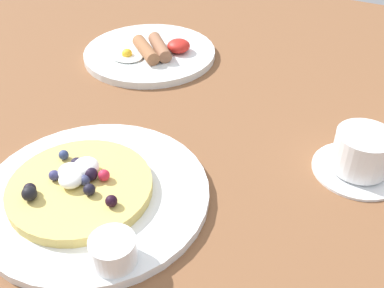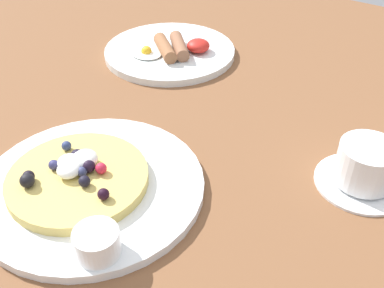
{
  "view_description": "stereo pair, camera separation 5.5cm",
  "coord_description": "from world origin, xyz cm",
  "px_view_note": "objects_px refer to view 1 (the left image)",
  "views": [
    {
      "loc": [
        24.23,
        -44.0,
        41.12
      ],
      "look_at": [
        2.06,
        -1.3,
        4.0
      ],
      "focal_mm": 42.39,
      "sensor_mm": 36.0,
      "label": 1
    },
    {
      "loc": [
        28.99,
        -41.18,
        41.12
      ],
      "look_at": [
        2.06,
        -1.3,
        4.0
      ],
      "focal_mm": 42.39,
      "sensor_mm": 36.0,
      "label": 2
    }
  ],
  "objects_px": {
    "syrup_ramekin": "(113,250)",
    "breakfast_plate": "(150,53)",
    "pancake_plate": "(95,194)",
    "coffee_saucer": "(357,169)",
    "coffee_cup": "(364,150)"
  },
  "relations": [
    {
      "from": "syrup_ramekin",
      "to": "breakfast_plate",
      "type": "height_order",
      "value": "syrup_ramekin"
    },
    {
      "from": "pancake_plate",
      "to": "coffee_saucer",
      "type": "xyz_separation_m",
      "value": [
        0.29,
        0.21,
        -0.0
      ]
    },
    {
      "from": "pancake_plate",
      "to": "coffee_cup",
      "type": "height_order",
      "value": "coffee_cup"
    },
    {
      "from": "pancake_plate",
      "to": "syrup_ramekin",
      "type": "relative_size",
      "value": 5.79
    },
    {
      "from": "syrup_ramekin",
      "to": "pancake_plate",
      "type": "bearing_deg",
      "value": 137.97
    },
    {
      "from": "pancake_plate",
      "to": "coffee_cup",
      "type": "relative_size",
      "value": 2.84
    },
    {
      "from": "coffee_saucer",
      "to": "coffee_cup",
      "type": "height_order",
      "value": "coffee_cup"
    },
    {
      "from": "pancake_plate",
      "to": "syrup_ramekin",
      "type": "distance_m",
      "value": 0.12
    },
    {
      "from": "pancake_plate",
      "to": "coffee_cup",
      "type": "xyz_separation_m",
      "value": [
        0.29,
        0.21,
        0.03
      ]
    },
    {
      "from": "coffee_saucer",
      "to": "coffee_cup",
      "type": "xyz_separation_m",
      "value": [
        0.0,
        0.0,
        0.03
      ]
    },
    {
      "from": "breakfast_plate",
      "to": "coffee_cup",
      "type": "distance_m",
      "value": 0.47
    },
    {
      "from": "breakfast_plate",
      "to": "syrup_ramekin",
      "type": "bearing_deg",
      "value": -62.57
    },
    {
      "from": "syrup_ramekin",
      "to": "coffee_saucer",
      "type": "relative_size",
      "value": 0.42
    },
    {
      "from": "pancake_plate",
      "to": "coffee_saucer",
      "type": "bearing_deg",
      "value": 35.88
    },
    {
      "from": "pancake_plate",
      "to": "breakfast_plate",
      "type": "xyz_separation_m",
      "value": [
        -0.15,
        0.37,
        0.0
      ]
    }
  ]
}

